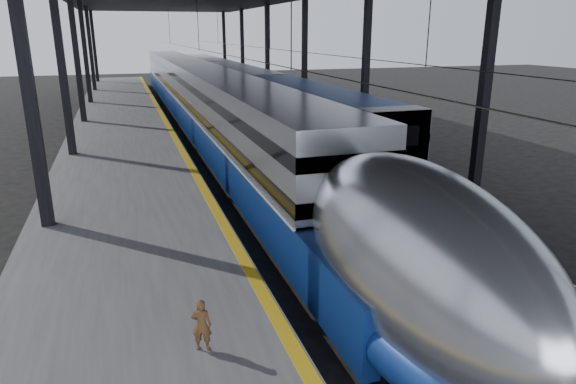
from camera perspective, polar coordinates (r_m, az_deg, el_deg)
name	(u,v)px	position (r m, az deg, el deg)	size (l,w,h in m)	color
ground	(278,303)	(13.42, -1.17, -12.21)	(160.00, 160.00, 0.00)	black
platform	(122,141)	(31.78, -17.92, 5.41)	(6.00, 80.00, 1.00)	#4C4C4F
yellow_strip	(170,130)	(31.80, -12.94, 6.75)	(0.30, 80.00, 0.01)	gold
rails	(255,140)	(32.81, -3.72, 5.82)	(6.52, 80.00, 0.16)	slate
tgv_train	(203,101)	(36.46, -9.47, 9.94)	(3.07, 65.20, 4.40)	#ADAFB4
second_train	(243,88)	(46.29, -4.98, 11.42)	(2.70, 56.05, 3.72)	navy
child	(201,325)	(9.80, -9.59, -14.35)	(0.37, 0.24, 1.02)	#54341C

